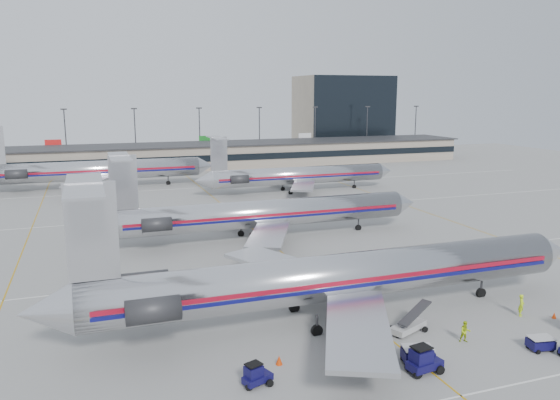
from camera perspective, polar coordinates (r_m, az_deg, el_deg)
name	(u,v)px	position (r m, az deg, el deg)	size (l,w,h in m)	color
ground	(339,299)	(52.75, 6.23, -10.20)	(260.00, 260.00, 0.00)	gray
apron_markings	(301,267)	(61.38, 2.17, -7.05)	(160.00, 0.15, 0.02)	silver
terminal	(176,156)	(144.70, -10.76, 4.53)	(162.00, 17.00, 6.25)	gray
light_mast_row	(168,132)	(158.05, -11.62, 7.00)	(163.60, 0.40, 15.28)	#38383D
distant_building	(342,113)	(191.54, 6.54, 8.99)	(30.00, 20.00, 25.00)	tan
jet_foreground	(329,277)	(46.79, 5.12, -8.04)	(49.88, 29.37, 13.06)	silver
jet_second_row	(260,214)	(72.20, -2.14, -1.43)	(45.83, 26.98, 12.00)	silver
jet_third_row	(296,175)	(107.44, 1.64, 2.59)	(41.51, 25.54, 11.35)	silver
jet_back_row	(94,170)	(117.27, -18.91, 2.96)	(47.89, 29.46, 13.10)	silver
tug_left	(256,375)	(37.93, -2.54, -17.84)	(2.19, 1.61, 1.60)	#0D0B3C
tug_center	(423,361)	(40.50, 14.73, -15.95)	(2.63, 1.60, 2.00)	#0D0B3C
cart_inner	(418,355)	(41.86, 14.19, -15.39)	(2.46, 1.98, 1.22)	#0D0B3C
cart_outer	(540,343)	(46.91, 25.57, -13.34)	(1.99, 1.52, 1.02)	#0D0B3C
belt_loader	(409,325)	(46.66, 13.33, -12.58)	(4.26, 2.58, 2.19)	#A4A4A4
ramp_worker_near	(521,305)	(52.67, 23.91, -10.02)	(0.71, 0.47, 1.95)	#BCE715
ramp_worker_far	(465,332)	(45.96, 18.79, -12.90)	(0.83, 0.65, 1.71)	#A7C612
cone_right	(554,315)	(53.61, 26.73, -10.71)	(0.39, 0.39, 0.53)	red
cone_left	(279,360)	(40.62, -0.10, -16.38)	(0.50, 0.50, 0.68)	red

